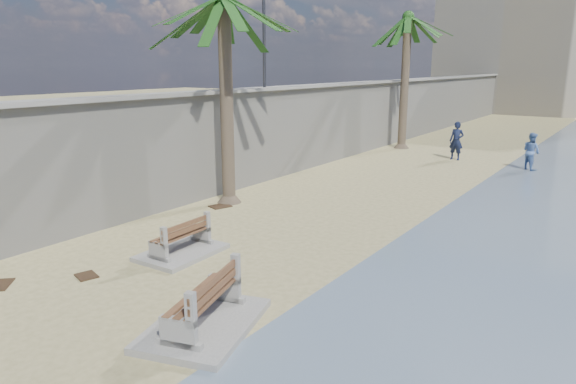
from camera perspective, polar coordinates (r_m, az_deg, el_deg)
The scene contains 13 objects.
ground_plane at distance 9.07m, azimuth -24.64°, elevation -16.77°, with size 140.00×140.00×0.00m, color tan.
seawall at distance 26.76m, azimuth 7.89°, elevation 8.06°, with size 0.45×70.00×3.50m, color gray.
wall_cap at distance 26.64m, azimuth 8.02°, elevation 11.92°, with size 0.80×70.00×0.12m, color gray.
end_building at distance 56.44m, azimuth 26.92°, elevation 15.12°, with size 18.00×12.00×14.00m, color #B7AA93.
bench_near at distance 9.13m, azimuth -9.37°, elevation -12.32°, with size 2.22×2.72×0.98m.
bench_far at distance 12.58m, azimuth -11.80°, elevation -5.25°, with size 1.46×2.06×0.84m.
palm_mid at distance 16.66m, azimuth -7.16°, elevation 20.28°, with size 5.00×5.00×7.28m.
palm_back at distance 28.61m, azimuth 13.21°, elevation 18.24°, with size 5.00×5.00×7.74m.
streetlight at distance 19.92m, azimuth -2.71°, elevation 20.30°, with size 0.28×0.28×5.12m.
person_a at distance 25.84m, azimuth 18.23°, elevation 5.72°, with size 0.75×0.51×2.09m, color #131A36.
person_b at distance 24.53m, azimuth 25.43°, elevation 4.30°, with size 0.86×0.67×1.79m, color #5475AD.
debris_c at distance 16.65m, azimuth -7.53°, elevation -1.57°, with size 0.64×0.51×0.03m, color #382616.
debris_d at distance 12.03m, azimuth -21.48°, elevation -8.66°, with size 0.49×0.39×0.03m, color #382616.
Camera 1 is at (7.00, -3.66, 4.44)m, focal length 32.00 mm.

